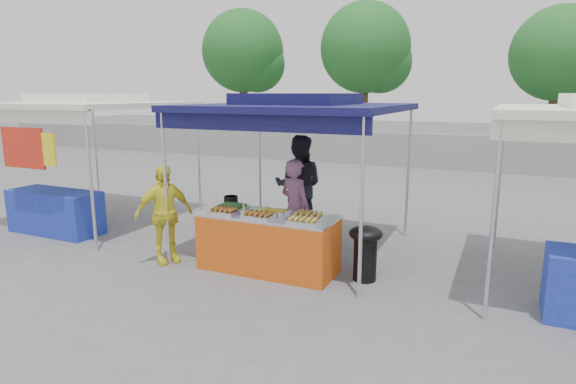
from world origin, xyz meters
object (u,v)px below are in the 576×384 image
at_px(cooking_pot, 231,200).
at_px(vendor_woman, 295,208).
at_px(vendor_table, 268,242).
at_px(wok_burner, 365,248).
at_px(helper_man, 299,186).
at_px(customer_person, 164,214).

relative_size(cooking_pot, vendor_woman, 0.14).
xyz_separation_m(vendor_table, wok_burner, (1.40, 0.22, 0.04)).
height_order(helper_man, customer_person, helper_man).
relative_size(wok_burner, helper_man, 0.42).
xyz_separation_m(wok_burner, helper_man, (-1.70, 1.61, 0.46)).
distance_m(vendor_table, vendor_woman, 0.83).
bearing_deg(helper_man, wok_burner, 122.55).
bearing_deg(customer_person, wok_burner, -48.16).
bearing_deg(helper_man, vendor_table, 85.24).
bearing_deg(wok_burner, customer_person, -176.53).
bearing_deg(cooking_pot, vendor_woman, 22.37).
bearing_deg(customer_person, cooking_pot, -16.52).
distance_m(wok_burner, vendor_woman, 1.43).
relative_size(vendor_woman, customer_person, 1.03).
relative_size(wok_burner, customer_person, 0.51).
distance_m(vendor_table, wok_burner, 1.42).
xyz_separation_m(helper_man, customer_person, (-1.30, -2.17, -0.16)).
xyz_separation_m(cooking_pot, wok_burner, (2.23, -0.13, -0.45)).
height_order(vendor_table, vendor_woman, vendor_woman).
xyz_separation_m(vendor_table, cooking_pot, (-0.83, 0.35, 0.49)).
xyz_separation_m(wok_burner, customer_person, (-3.00, -0.57, 0.30)).
bearing_deg(cooking_pot, customer_person, -137.63).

